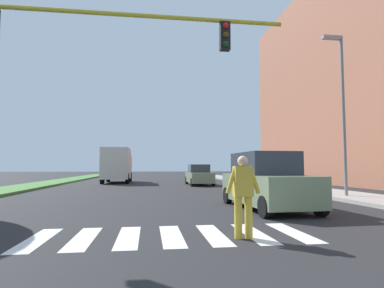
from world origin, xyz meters
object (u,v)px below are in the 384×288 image
(pedestrian_performer, at_px, (243,192))
(truck_box_delivery, at_px, (117,165))
(street_lamp_right, at_px, (341,100))
(sedan_midblock, at_px, (199,175))
(suv_crossing, at_px, (266,182))

(pedestrian_performer, height_order, truck_box_delivery, truck_box_delivery)
(street_lamp_right, relative_size, sedan_midblock, 1.65)
(pedestrian_performer, bearing_deg, truck_box_delivery, 101.61)
(sedan_midblock, bearing_deg, pedestrian_performer, -96.28)
(pedestrian_performer, xyz_separation_m, sedan_midblock, (2.07, 18.87, -0.17))
(street_lamp_right, distance_m, truck_box_delivery, 20.30)
(pedestrian_performer, bearing_deg, sedan_midblock, 83.72)
(truck_box_delivery, bearing_deg, sedan_midblock, -33.43)
(street_lamp_right, distance_m, sedan_midblock, 13.27)
(sedan_midblock, distance_m, truck_box_delivery, 8.30)
(street_lamp_right, xyz_separation_m, pedestrian_performer, (-6.95, -7.14, -3.66))
(suv_crossing, bearing_deg, pedestrian_performer, -116.38)
(street_lamp_right, bearing_deg, sedan_midblock, 112.58)
(street_lamp_right, xyz_separation_m, suv_crossing, (-4.80, -2.80, -3.66))
(street_lamp_right, height_order, truck_box_delivery, street_lamp_right)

